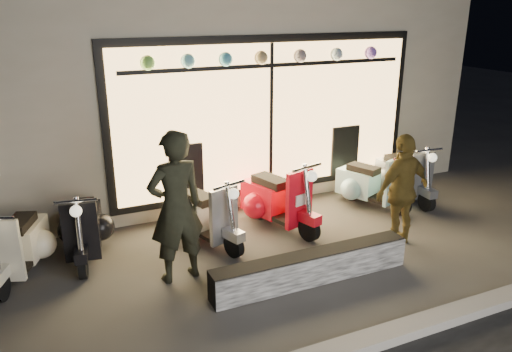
{
  "coord_description": "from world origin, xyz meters",
  "views": [
    {
      "loc": [
        -2.77,
        -5.42,
        3.32
      ],
      "look_at": [
        -0.07,
        0.6,
        1.05
      ],
      "focal_mm": 35.0,
      "sensor_mm": 36.0,
      "label": 1
    }
  ],
  "objects_px": {
    "scooter_red": "(273,198)",
    "man": "(176,207)",
    "scooter_silver": "(201,214)",
    "graffiti_barrier": "(311,267)",
    "woman": "(402,190)"
  },
  "relations": [
    {
      "from": "scooter_red",
      "to": "man",
      "type": "distance_m",
      "value": 2.15
    },
    {
      "from": "scooter_silver",
      "to": "man",
      "type": "bearing_deg",
      "value": -141.53
    },
    {
      "from": "graffiti_barrier",
      "to": "man",
      "type": "relative_size",
      "value": 1.37
    },
    {
      "from": "scooter_silver",
      "to": "man",
      "type": "xyz_separation_m",
      "value": [
        -0.61,
        -0.94,
        0.57
      ]
    },
    {
      "from": "graffiti_barrier",
      "to": "scooter_red",
      "type": "height_order",
      "value": "scooter_red"
    },
    {
      "from": "graffiti_barrier",
      "to": "scooter_silver",
      "type": "relative_size",
      "value": 1.88
    },
    {
      "from": "scooter_silver",
      "to": "scooter_red",
      "type": "xyz_separation_m",
      "value": [
        1.21,
        0.07,
        0.03
      ]
    },
    {
      "from": "graffiti_barrier",
      "to": "woman",
      "type": "bearing_deg",
      "value": 13.83
    },
    {
      "from": "scooter_red",
      "to": "man",
      "type": "xyz_separation_m",
      "value": [
        -1.82,
        -1.01,
        0.53
      ]
    },
    {
      "from": "man",
      "to": "scooter_red",
      "type": "bearing_deg",
      "value": -159.2
    },
    {
      "from": "scooter_red",
      "to": "woman",
      "type": "relative_size",
      "value": 0.93
    },
    {
      "from": "graffiti_barrier",
      "to": "man",
      "type": "bearing_deg",
      "value": 152.56
    },
    {
      "from": "scooter_silver",
      "to": "scooter_red",
      "type": "height_order",
      "value": "scooter_red"
    },
    {
      "from": "scooter_silver",
      "to": "graffiti_barrier",
      "type": "bearing_deg",
      "value": -81.15
    },
    {
      "from": "scooter_silver",
      "to": "woman",
      "type": "height_order",
      "value": "woman"
    }
  ]
}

